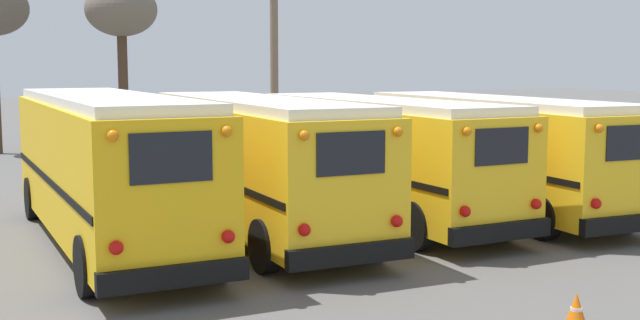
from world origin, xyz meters
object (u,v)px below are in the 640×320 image
school_bus_0 (106,164)px  bare_tree_0 (121,13)px  traffic_cone (576,311)px  school_bus_2 (378,153)px  utility_pole (274,58)px  school_bus_3 (492,149)px  school_bus_1 (257,160)px

school_bus_0 → bare_tree_0: bearing=77.6°
traffic_cone → bare_tree_0: bearing=92.2°
school_bus_2 → utility_pole: 13.49m
school_bus_3 → bare_tree_0: size_ratio=1.36×
bare_tree_0 → traffic_cone: (1.03, -27.11, -5.77)m
school_bus_0 → traffic_cone: (5.14, -8.42, -1.47)m
traffic_cone → utility_pole: bearing=79.7°
utility_pole → school_bus_1: bearing=-113.3°
utility_pole → bare_tree_0: size_ratio=1.07×
utility_pole → bare_tree_0: 7.67m
school_bus_2 → school_bus_3: (3.31, -0.17, -0.01)m
school_bus_2 → bare_tree_0: bearing=97.7°
school_bus_2 → school_bus_3: 3.32m
school_bus_1 → utility_pole: (5.76, 13.35, 2.38)m
school_bus_0 → school_bus_2: bearing=1.3°
school_bus_2 → utility_pole: bearing=79.4°
school_bus_2 → bare_tree_0: (-2.52, 18.54, 4.41)m
bare_tree_0 → school_bus_1: bearing=-92.4°
school_bus_0 → traffic_cone: 9.98m
school_bus_0 → school_bus_3: size_ratio=1.03×
school_bus_2 → utility_pole: size_ratio=1.21×
bare_tree_0 → traffic_cone: 27.74m
school_bus_3 → traffic_cone: size_ratio=18.25×
school_bus_3 → bare_tree_0: (-5.83, 18.71, 4.42)m
school_bus_2 → traffic_cone: bearing=-99.8°
school_bus_1 → school_bus_3: 6.63m
school_bus_3 → utility_pole: (-0.87, 13.21, 2.43)m
bare_tree_0 → traffic_cone: size_ratio=13.47×
school_bus_0 → school_bus_1: bearing=-2.8°
school_bus_0 → school_bus_1: size_ratio=1.07×
school_bus_0 → school_bus_2: 6.63m
school_bus_0 → school_bus_1: school_bus_0 is taller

